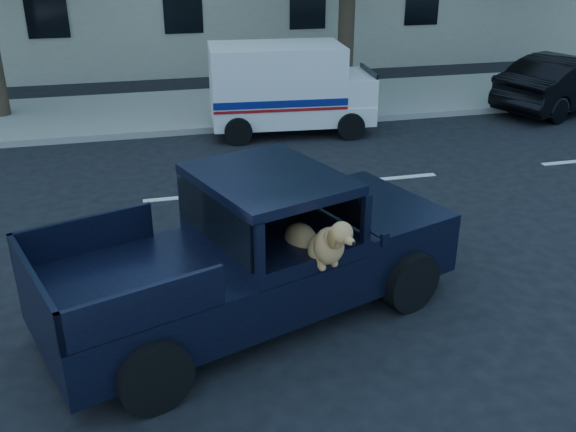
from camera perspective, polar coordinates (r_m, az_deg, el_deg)
ground at (r=8.59m, az=-6.51°, el=-6.79°), size 120.00×120.00×0.00m
far_sidewalk at (r=17.11m, az=-10.87°, el=9.12°), size 60.00×4.00×0.15m
lane_stripes at (r=11.94m, az=0.74°, el=2.59°), size 21.60×0.14×0.01m
pickup_truck at (r=7.79m, az=-3.64°, el=-5.00°), size 5.39×3.49×1.80m
mail_truck at (r=15.11m, az=-0.07°, el=10.74°), size 3.83×2.16×2.02m
parked_sedan at (r=18.56m, az=23.66°, el=10.78°), size 3.00×4.66×1.45m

